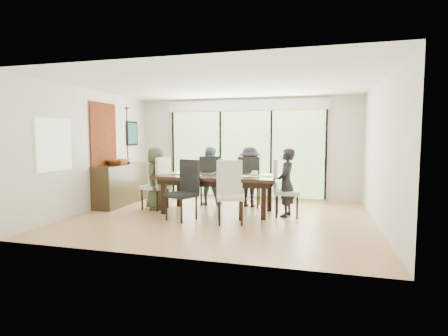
% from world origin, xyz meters
% --- Properties ---
extents(floor, '(6.00, 5.00, 0.01)m').
position_xyz_m(floor, '(0.00, 0.00, -0.01)').
color(floor, '#99633D').
rests_on(floor, ground).
extents(ceiling, '(6.00, 5.00, 0.01)m').
position_xyz_m(ceiling, '(0.00, 0.00, 2.71)').
color(ceiling, white).
rests_on(ceiling, wall_back).
extents(wall_back, '(6.00, 0.02, 2.70)m').
position_xyz_m(wall_back, '(0.00, 2.51, 1.35)').
color(wall_back, beige).
rests_on(wall_back, floor).
extents(wall_front, '(6.00, 0.02, 2.70)m').
position_xyz_m(wall_front, '(0.00, -2.51, 1.35)').
color(wall_front, silver).
rests_on(wall_front, floor).
extents(wall_left, '(0.02, 5.00, 2.70)m').
position_xyz_m(wall_left, '(-3.01, 0.00, 1.35)').
color(wall_left, beige).
rests_on(wall_left, floor).
extents(wall_right, '(0.02, 5.00, 2.70)m').
position_xyz_m(wall_right, '(3.01, 0.00, 1.35)').
color(wall_right, silver).
rests_on(wall_right, floor).
extents(glass_doors, '(4.20, 0.02, 2.30)m').
position_xyz_m(glass_doors, '(0.00, 2.47, 1.20)').
color(glass_doors, '#598C3F').
rests_on(glass_doors, wall_back).
extents(blinds_header, '(4.40, 0.06, 0.28)m').
position_xyz_m(blinds_header, '(0.00, 2.46, 2.50)').
color(blinds_header, white).
rests_on(blinds_header, wall_back).
extents(mullion_a, '(0.05, 0.04, 2.30)m').
position_xyz_m(mullion_a, '(-2.10, 2.46, 1.20)').
color(mullion_a, black).
rests_on(mullion_a, wall_back).
extents(mullion_b, '(0.05, 0.04, 2.30)m').
position_xyz_m(mullion_b, '(-0.70, 2.46, 1.20)').
color(mullion_b, black).
rests_on(mullion_b, wall_back).
extents(mullion_c, '(0.05, 0.04, 2.30)m').
position_xyz_m(mullion_c, '(0.70, 2.46, 1.20)').
color(mullion_c, black).
rests_on(mullion_c, wall_back).
extents(mullion_d, '(0.05, 0.04, 2.30)m').
position_xyz_m(mullion_d, '(2.10, 2.46, 1.20)').
color(mullion_d, black).
rests_on(mullion_d, wall_back).
extents(side_window, '(0.02, 0.90, 1.00)m').
position_xyz_m(side_window, '(-2.97, -1.20, 1.50)').
color(side_window, '#8CAD7F').
rests_on(side_window, wall_left).
extents(deck, '(6.00, 1.80, 0.10)m').
position_xyz_m(deck, '(0.00, 3.40, -0.05)').
color(deck, brown).
rests_on(deck, ground).
extents(rail_top, '(6.00, 0.08, 0.06)m').
position_xyz_m(rail_top, '(0.00, 4.20, 0.55)').
color(rail_top, '#513822').
rests_on(rail_top, deck).
extents(foliage_left, '(3.20, 3.20, 3.20)m').
position_xyz_m(foliage_left, '(-1.80, 5.20, 1.44)').
color(foliage_left, '#14380F').
rests_on(foliage_left, ground).
extents(foliage_mid, '(4.00, 4.00, 4.00)m').
position_xyz_m(foliage_mid, '(0.40, 5.80, 1.80)').
color(foliage_mid, '#14380F').
rests_on(foliage_mid, ground).
extents(foliage_right, '(2.80, 2.80, 2.80)m').
position_xyz_m(foliage_right, '(2.20, 5.00, 1.26)').
color(foliage_right, '#14380F').
rests_on(foliage_right, ground).
extents(foliage_far, '(3.60, 3.60, 3.60)m').
position_xyz_m(foliage_far, '(-0.60, 6.50, 1.62)').
color(foliage_far, '#14380F').
rests_on(foliage_far, ground).
extents(table_top, '(2.63, 1.21, 0.07)m').
position_xyz_m(table_top, '(-0.20, 0.45, 0.79)').
color(table_top, black).
rests_on(table_top, floor).
extents(table_apron, '(2.42, 0.99, 0.11)m').
position_xyz_m(table_apron, '(-0.20, 0.45, 0.69)').
color(table_apron, black).
rests_on(table_apron, floor).
extents(table_leg_fl, '(0.10, 0.10, 0.76)m').
position_xyz_m(table_leg_fl, '(-1.28, 0.02, 0.38)').
color(table_leg_fl, black).
rests_on(table_leg_fl, floor).
extents(table_leg_fr, '(0.10, 0.10, 0.76)m').
position_xyz_m(table_leg_fr, '(0.88, 0.02, 0.38)').
color(table_leg_fr, black).
rests_on(table_leg_fr, floor).
extents(table_leg_bl, '(0.10, 0.10, 0.76)m').
position_xyz_m(table_leg_bl, '(-1.28, 0.88, 0.38)').
color(table_leg_bl, black).
rests_on(table_leg_bl, floor).
extents(table_leg_br, '(0.10, 0.10, 0.76)m').
position_xyz_m(table_leg_br, '(0.88, 0.88, 0.38)').
color(table_leg_br, black).
rests_on(table_leg_br, floor).
extents(chair_left_end, '(0.59, 0.59, 1.21)m').
position_xyz_m(chair_left_end, '(-1.70, 0.45, 0.60)').
color(chair_left_end, beige).
rests_on(chair_left_end, floor).
extents(chair_right_end, '(0.53, 0.53, 1.21)m').
position_xyz_m(chair_right_end, '(1.30, 0.45, 0.60)').
color(chair_right_end, beige).
rests_on(chair_right_end, floor).
extents(chair_far_left, '(0.64, 0.64, 1.21)m').
position_xyz_m(chair_far_left, '(-0.65, 1.30, 0.60)').
color(chair_far_left, black).
rests_on(chair_far_left, floor).
extents(chair_far_right, '(0.54, 0.54, 1.21)m').
position_xyz_m(chair_far_right, '(0.35, 1.30, 0.60)').
color(chair_far_right, black).
rests_on(chair_far_right, floor).
extents(chair_near_left, '(0.66, 0.66, 1.21)m').
position_xyz_m(chair_near_left, '(-0.70, -0.42, 0.60)').
color(chair_near_left, black).
rests_on(chair_near_left, floor).
extents(chair_near_right, '(0.63, 0.63, 1.21)m').
position_xyz_m(chair_near_right, '(0.30, -0.42, 0.60)').
color(chair_near_right, silver).
rests_on(chair_near_right, floor).
extents(person_left_end, '(0.48, 0.70, 1.42)m').
position_xyz_m(person_left_end, '(-1.68, 0.45, 0.71)').
color(person_left_end, '#3C4B32').
rests_on(person_left_end, floor).
extents(person_right_end, '(0.49, 0.71, 1.42)m').
position_xyz_m(person_right_end, '(1.28, 0.45, 0.71)').
color(person_right_end, black).
rests_on(person_right_end, floor).
extents(person_far_left, '(0.69, 0.46, 1.42)m').
position_xyz_m(person_far_left, '(-0.65, 1.28, 0.71)').
color(person_far_left, slate).
rests_on(person_far_left, floor).
extents(person_far_right, '(0.70, 0.48, 1.42)m').
position_xyz_m(person_far_right, '(0.35, 1.28, 0.71)').
color(person_far_right, '#251C2B').
rests_on(person_far_right, floor).
extents(placemat_left, '(0.48, 0.35, 0.01)m').
position_xyz_m(placemat_left, '(-1.15, 0.45, 0.83)').
color(placemat_left, '#74A53B').
rests_on(placemat_left, table_top).
extents(placemat_right, '(0.48, 0.35, 0.01)m').
position_xyz_m(placemat_right, '(0.75, 0.45, 0.83)').
color(placemat_right, '#78AA3C').
rests_on(placemat_right, table_top).
extents(placemat_far_l, '(0.48, 0.35, 0.01)m').
position_xyz_m(placemat_far_l, '(-0.65, 0.85, 0.83)').
color(placemat_far_l, '#91C446').
rests_on(placemat_far_l, table_top).
extents(placemat_far_r, '(0.48, 0.35, 0.01)m').
position_xyz_m(placemat_far_r, '(0.35, 0.85, 0.83)').
color(placemat_far_r, '#6A9E38').
rests_on(placemat_far_r, table_top).
extents(placemat_paper, '(0.48, 0.35, 0.01)m').
position_xyz_m(placemat_paper, '(-0.75, 0.15, 0.83)').
color(placemat_paper, white).
rests_on(placemat_paper, table_top).
extents(tablet_far_l, '(0.29, 0.20, 0.01)m').
position_xyz_m(tablet_far_l, '(-0.55, 0.80, 0.84)').
color(tablet_far_l, black).
rests_on(tablet_far_l, table_top).
extents(tablet_far_r, '(0.26, 0.19, 0.01)m').
position_xyz_m(tablet_far_r, '(0.30, 0.80, 0.84)').
color(tablet_far_r, black).
rests_on(tablet_far_r, table_top).
extents(papers, '(0.33, 0.24, 0.00)m').
position_xyz_m(papers, '(0.50, 0.40, 0.83)').
color(papers, white).
rests_on(papers, table_top).
extents(platter_base, '(0.29, 0.29, 0.03)m').
position_xyz_m(platter_base, '(-0.75, 0.15, 0.84)').
color(platter_base, white).
rests_on(platter_base, table_top).
extents(platter_snacks, '(0.22, 0.22, 0.02)m').
position_xyz_m(platter_snacks, '(-0.75, 0.15, 0.86)').
color(platter_snacks, '#E1541A').
rests_on(platter_snacks, table_top).
extents(vase, '(0.09, 0.09, 0.13)m').
position_xyz_m(vase, '(-0.15, 0.50, 0.89)').
color(vase, silver).
rests_on(vase, table_top).
extents(hyacinth_stems, '(0.04, 0.04, 0.18)m').
position_xyz_m(hyacinth_stems, '(-0.15, 0.50, 1.02)').
color(hyacinth_stems, '#337226').
rests_on(hyacinth_stems, table_top).
extents(hyacinth_blooms, '(0.12, 0.12, 0.12)m').
position_xyz_m(hyacinth_blooms, '(-0.15, 0.50, 1.13)').
color(hyacinth_blooms, '#494CB7').
rests_on(hyacinth_blooms, table_top).
extents(laptop, '(0.43, 0.39, 0.03)m').
position_xyz_m(laptop, '(-1.05, 0.35, 0.84)').
color(laptop, silver).
rests_on(laptop, table_top).
extents(cup_a, '(0.19, 0.19, 0.11)m').
position_xyz_m(cup_a, '(-0.90, 0.60, 0.88)').
color(cup_a, white).
rests_on(cup_a, table_top).
extents(cup_b, '(0.15, 0.15, 0.10)m').
position_xyz_m(cup_b, '(-0.05, 0.35, 0.87)').
color(cup_b, white).
rests_on(cup_b, table_top).
extents(cup_c, '(0.17, 0.17, 0.11)m').
position_xyz_m(cup_c, '(0.60, 0.55, 0.88)').
color(cup_c, white).
rests_on(cup_c, table_top).
extents(book, '(0.26, 0.30, 0.02)m').
position_xyz_m(book, '(0.05, 0.50, 0.83)').
color(book, white).
rests_on(book, table_top).
extents(sideboard, '(0.49, 1.75, 0.99)m').
position_xyz_m(sideboard, '(-2.76, 0.75, 0.49)').
color(sideboard, black).
rests_on(sideboard, floor).
extents(bowl, '(0.52, 0.52, 0.13)m').
position_xyz_m(bowl, '(-2.76, 0.65, 1.05)').
color(bowl, '#984E21').
rests_on(bowl, sideboard).
extents(candlestick_base, '(0.11, 0.11, 0.04)m').
position_xyz_m(candlestick_base, '(-2.76, 1.10, 1.01)').
color(candlestick_base, black).
rests_on(candlestick_base, sideboard).
extents(candlestick_shaft, '(0.03, 0.03, 1.37)m').
position_xyz_m(candlestick_shaft, '(-2.76, 1.10, 1.70)').
color(candlestick_shaft, black).
rests_on(candlestick_shaft, sideboard).
extents(candlestick_pan, '(0.11, 0.11, 0.03)m').
position_xyz_m(candlestick_pan, '(-2.76, 1.10, 2.38)').
color(candlestick_pan, black).
rests_on(candlestick_pan, sideboard).
extents(candle, '(0.04, 0.04, 0.11)m').
position_xyz_m(candle, '(-2.76, 1.10, 2.44)').
color(candle, silver).
rests_on(candle, sideboard).
extents(tapestry, '(0.02, 1.00, 1.50)m').
position_xyz_m(tapestry, '(-2.97, 0.40, 1.70)').
color(tapestry, maroon).
rests_on(tapestry, wall_left).
extents(art_frame, '(0.03, 0.55, 0.65)m').
position_xyz_m(art_frame, '(-2.97, 1.70, 1.75)').
color(art_frame, black).
rests_on(art_frame, wall_left).
extents(art_canvas, '(0.01, 0.45, 0.55)m').
position_xyz_m(art_canvas, '(-2.95, 1.70, 1.75)').
color(art_canvas, '#1A4C54').
rests_on(art_canvas, wall_left).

